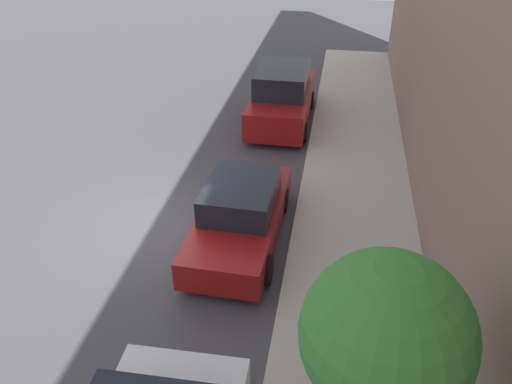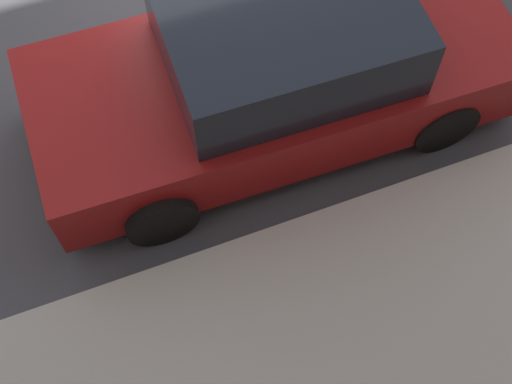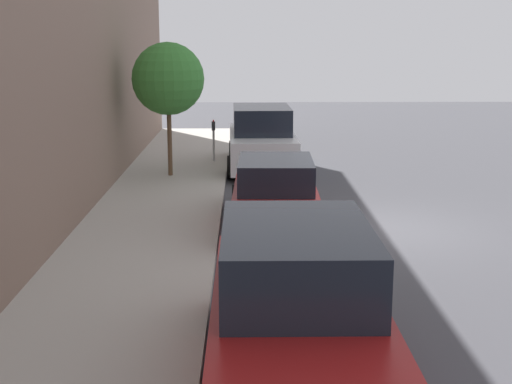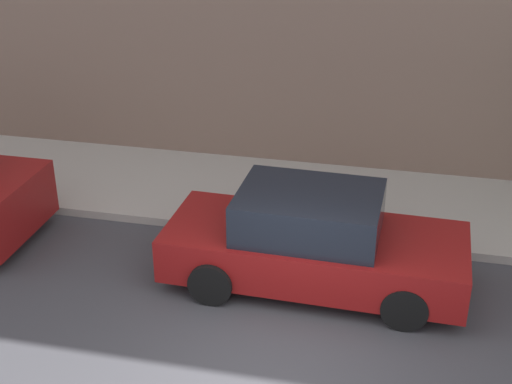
{
  "view_description": "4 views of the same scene",
  "coord_description": "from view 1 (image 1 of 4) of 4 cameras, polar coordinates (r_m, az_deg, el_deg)",
  "views": [
    {
      "loc": [
        4.32,
        -9.66,
        7.38
      ],
      "look_at": [
        2.56,
        0.46,
        1.0
      ],
      "focal_mm": 35.0,
      "sensor_mm": 36.0,
      "label": 1
    },
    {
      "loc": [
        5.94,
        -1.72,
        6.03
      ],
      "look_at": [
        3.53,
        -0.81,
        1.0
      ],
      "focal_mm": 50.0,
      "sensor_mm": 36.0,
      "label": 2
    },
    {
      "loc": [
        2.96,
        14.95,
        4.14
      ],
      "look_at": [
        2.73,
        0.74,
        1.0
      ],
      "focal_mm": 50.0,
      "sensor_mm": 36.0,
      "label": 3
    },
    {
      "loc": [
        -6.97,
        -1.35,
        6.1
      ],
      "look_at": [
        3.23,
        0.95,
        1.0
      ],
      "focal_mm": 50.0,
      "sensor_mm": 36.0,
      "label": 4
    }
  ],
  "objects": [
    {
      "name": "parked_suv_third",
      "position": [
        17.97,
        2.98,
        10.79
      ],
      "size": [
        2.08,
        4.8,
        1.98
      ],
      "color": "maroon",
      "rests_on": "ground_plane"
    },
    {
      "name": "parked_sedan_second",
      "position": [
        11.79,
        -1.78,
        -2.55
      ],
      "size": [
        1.92,
        4.54,
        1.54
      ],
      "color": "maroon",
      "rests_on": "ground_plane"
    },
    {
      "name": "street_tree",
      "position": [
        6.2,
        14.62,
        -15.56
      ],
      "size": [
        2.05,
        2.05,
        3.81
      ],
      "color": "brown",
      "rests_on": "sidewalk"
    },
    {
      "name": "sidewalk",
      "position": [
        12.13,
        11.21,
        -5.91
      ],
      "size": [
        3.04,
        32.0,
        0.15
      ],
      "color": "#B2ADA3",
      "rests_on": "ground_plane"
    },
    {
      "name": "ground_plane",
      "position": [
        12.9,
        -11.66,
        -3.81
      ],
      "size": [
        60.0,
        60.0,
        0.0
      ],
      "primitive_type": "plane",
      "color": "#424247"
    }
  ]
}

